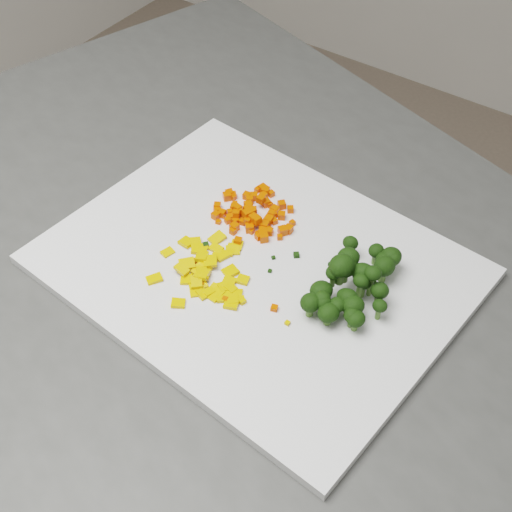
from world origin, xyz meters
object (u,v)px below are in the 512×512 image
Objects in this scene: pepper_pile at (203,268)px; cutting_board at (256,266)px; broccoli_pile at (352,272)px; counter_block at (241,467)px; carrot_pile at (253,209)px.

cutting_board is at bearing 50.04° from pepper_pile.
pepper_pile is at bearing -153.70° from broccoli_pile.
pepper_pile is at bearing -123.73° from counter_block.
carrot_pile is at bearing 127.31° from cutting_board.
pepper_pile reaches higher than counter_block.
pepper_pile is 0.97× the size of broccoli_pile.
carrot_pile reaches higher than pepper_pile.
counter_block is 2.49× the size of cutting_board.
cutting_board is at bearing 41.09° from counter_block.
carrot_pile reaches higher than counter_block.
pepper_pile is at bearing -129.96° from cutting_board.
carrot_pile is 0.15m from broccoli_pile.
counter_block is 11.18× the size of carrot_pile.
pepper_pile reaches higher than cutting_board.
broccoli_pile reaches higher than cutting_board.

